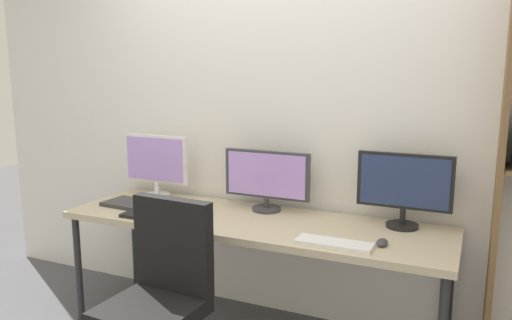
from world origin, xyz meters
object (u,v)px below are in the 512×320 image
Objects in this scene: desk at (253,227)px; computer_mouse at (382,242)px; office_chair at (159,320)px; monitor_right at (404,186)px; keyboard_right at (334,243)px; laptop_closed at (130,203)px; monitor_left at (156,163)px; keyboard_left at (151,217)px; monitor_center at (267,178)px.

desk is 23.96× the size of computer_mouse.
office_chair is (-0.18, -0.71, -0.29)m from desk.
monitor_right is 0.57m from keyboard_right.
monitor_right is (1.01, 0.92, 0.58)m from office_chair.
keyboard_right is 1.44m from laptop_closed.
monitor_right is (0.83, 0.21, 0.29)m from desk.
computer_mouse is (-0.05, -0.34, -0.22)m from monitor_right.
office_chair is at bearing -104.44° from desk.
monitor_left reaches higher than monitor_right.
monitor_left is at bearing 121.41° from keyboard_left.
keyboard_left is (-0.38, 0.48, 0.35)m from office_chair.
office_chair is at bearing -149.08° from computer_mouse.
computer_mouse reaches higher than laptop_closed.
laptop_closed reaches higher than keyboard_right.
monitor_left is at bearing 180.00° from monitor_right.
computer_mouse is at bearing -98.05° from monitor_right.
monitor_center is 0.74m from keyboard_left.
keyboard_left is at bearing -162.35° from monitor_right.
computer_mouse is (0.96, 0.58, 0.35)m from office_chair.
office_chair is 3.09× the size of laptop_closed.
monitor_left is (-0.83, 0.21, 0.29)m from desk.
keyboard_right is 1.22× the size of laptop_closed.
computer_mouse reaches higher than desk.
computer_mouse is at bearing 4.18° from keyboard_left.
monitor_center is 1.08× the size of monitor_right.
desk is 0.61m from keyboard_right.
keyboard_right is (1.12, 0.00, 0.00)m from keyboard_left.
monitor_right is at bearing 81.95° from computer_mouse.
desk is at bearing 157.67° from keyboard_right.
keyboard_right is at bearing -22.33° from desk.
laptop_closed is at bearing 148.71° from keyboard_left.
office_chair is at bearing -51.81° from keyboard_left.
office_chair is 1.90× the size of monitor_right.
laptop_closed is at bearing 176.99° from computer_mouse.
desk is at bearing 170.41° from computer_mouse.
office_chair is 2.55× the size of keyboard_right.
office_chair reaches higher than laptop_closed.
keyboard_left is (-1.39, -0.44, -0.23)m from monitor_right.
monitor_left is (-0.65, 0.92, 0.58)m from office_chair.
monitor_center is 1.44× the size of keyboard_right.
keyboard_right is at bearing -38.30° from monitor_center.
desk is 4.11× the size of monitor_center.
keyboard_left is at bearing -175.82° from computer_mouse.
computer_mouse is at bearing -9.59° from desk.
laptop_closed is (-1.42, 0.18, 0.00)m from keyboard_right.
desk is at bearing -14.34° from monitor_left.
desk is 7.19× the size of laptop_closed.
desk is 0.90m from monitor_left.
monitor_right reaches higher than laptop_closed.
desk is 0.90m from monitor_right.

